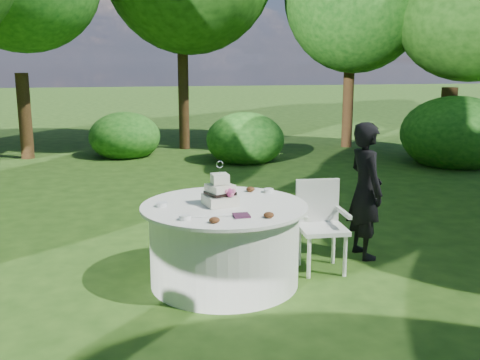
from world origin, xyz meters
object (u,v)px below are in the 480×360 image
guest (365,190)px  table (224,244)px  cake (220,193)px  napkins (241,215)px  chair (320,219)px

guest → table: 1.70m
guest → cake: size_ratio=3.52×
guest → cake: bearing=100.8°
guest → cake: (-1.64, -0.44, 0.15)m
cake → table: bearing=0.3°
napkins → cake: cake is taller
napkins → guest: 1.75m
guest → napkins: bearing=115.2°
napkins → table: (-0.08, 0.42, -0.39)m
napkins → table: size_ratio=0.09×
table → chair: (1.02, 0.20, 0.13)m
napkins → table: napkins is taller
napkins → chair: chair is taller
napkins → chair: 1.15m
table → cake: bearing=-179.7°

